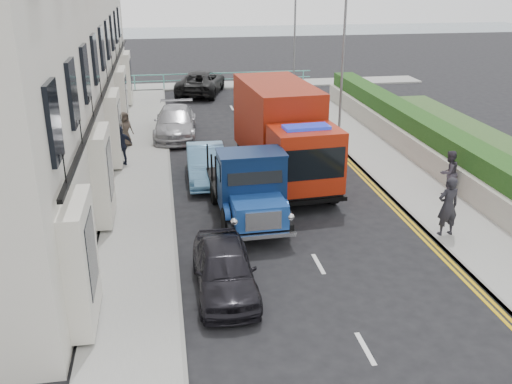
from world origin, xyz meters
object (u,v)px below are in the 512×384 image
object	(u,v)px
lamp_mid	(340,59)
red_lorry	(282,131)
bedford_lorry	(250,191)
parked_car_front	(224,269)
lamp_far	(293,36)
pedestrian_east_near	(448,206)

from	to	relation	value
lamp_mid	red_lorry	bearing A→B (deg)	-127.96
lamp_mid	bedford_lorry	size ratio (longest dim) A/B	1.29
bedford_lorry	parked_car_front	distance (m)	4.33
bedford_lorry	red_lorry	world-z (taller)	red_lorry
lamp_far	red_lorry	world-z (taller)	lamp_far
parked_car_front	lamp_far	bearing A→B (deg)	73.16
red_lorry	pedestrian_east_near	bearing A→B (deg)	-61.47
lamp_mid	pedestrian_east_near	bearing A→B (deg)	-88.84
lamp_mid	red_lorry	world-z (taller)	lamp_mid
lamp_mid	bedford_lorry	bearing A→B (deg)	-122.53
parked_car_front	red_lorry	bearing A→B (deg)	68.44
lamp_mid	pedestrian_east_near	xyz separation A→B (m)	(0.22, -10.97, -2.91)
red_lorry	parked_car_front	xyz separation A→B (m)	(-3.25, -8.16, -1.34)
red_lorry	parked_car_front	bearing A→B (deg)	-116.23
bedford_lorry	red_lorry	distance (m)	4.58
lamp_far	red_lorry	xyz separation A→B (m)	(-3.77, -14.84, -2.00)
bedford_lorry	pedestrian_east_near	bearing A→B (deg)	-21.00
parked_car_front	pedestrian_east_near	world-z (taller)	pedestrian_east_near
red_lorry	lamp_mid	bearing A→B (deg)	47.50
pedestrian_east_near	red_lorry	bearing A→B (deg)	-62.69
bedford_lorry	lamp_mid	bearing A→B (deg)	55.70
lamp_far	pedestrian_east_near	size ratio (longest dim) A/B	3.62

